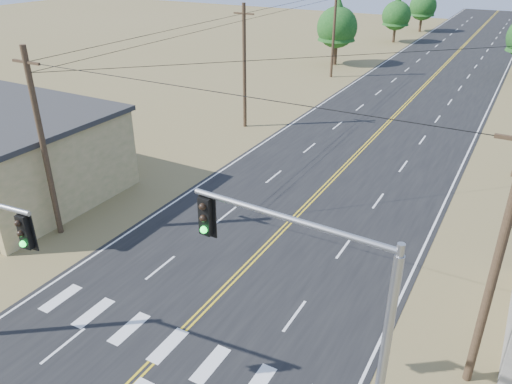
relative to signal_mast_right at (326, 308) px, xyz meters
The scene contains 9 objects.
road 24.56m from the signal_mast_right, 106.20° to the left, with size 15.00×200.00×0.02m, color black.
utility_pole_left_near 17.91m from the signal_mast_right, 163.72° to the left, with size 1.80×0.30×10.00m.
utility_pole_left_mid 30.36m from the signal_mast_right, 124.49° to the left, with size 1.80×0.30×10.00m.
utility_pole_left_far 48.19m from the signal_mast_right, 110.90° to the left, with size 1.80×0.30×10.00m.
utility_pole_right_near 6.31m from the signal_mast_right, 52.80° to the left, with size 1.80×0.30×10.00m.
signal_mast_right is the anchor object (origin of this frame).
tree_left_near 54.92m from the signal_mast_right, 110.48° to the left, with size 5.04×5.04×8.41m.
tree_left_mid 72.99m from the signal_mast_right, 103.40° to the left, with size 4.37×4.37×7.28m.
tree_left_far 85.01m from the signal_mast_right, 100.63° to the left, with size 4.54×4.54×7.57m.
Camera 1 is at (10.20, -3.21, 14.20)m, focal length 35.00 mm.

